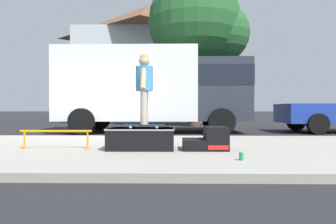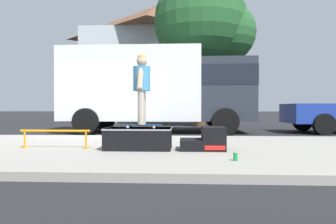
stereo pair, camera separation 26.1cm
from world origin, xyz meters
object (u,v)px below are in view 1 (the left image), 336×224
at_px(soda_can, 241,156).
at_px(street_tree_main, 199,25).
at_px(skate_box, 141,138).
at_px(grind_rail, 56,135).
at_px(skateboard, 144,125).
at_px(kicker_ramp, 209,140).
at_px(box_truck, 154,87).
at_px(skater_kid, 144,83).

distance_m(soda_can, street_tree_main, 11.43).
height_order(skate_box, soda_can, skate_box).
relative_size(grind_rail, skateboard, 1.77).
height_order(kicker_ramp, grind_rail, kicker_ramp).
bearing_deg(box_truck, street_tree_main, 61.23).
xyz_separation_m(skate_box, kicker_ramp, (1.29, -0.00, -0.04)).
bearing_deg(grind_rail, skater_kid, -2.71).
height_order(skateboard, skater_kid, skater_kid).
xyz_separation_m(skate_box, skater_kid, (0.06, -0.01, 1.05)).
xyz_separation_m(kicker_ramp, grind_rail, (-2.95, 0.07, 0.09)).
bearing_deg(grind_rail, kicker_ramp, -1.33).
bearing_deg(soda_can, skater_kid, 143.03).
distance_m(skate_box, skater_kid, 1.05).
bearing_deg(street_tree_main, kicker_ramp, -93.75).
bearing_deg(box_truck, grind_rail, -105.94).
distance_m(soda_can, box_truck, 7.14).
relative_size(skateboard, soda_can, 6.25).
relative_size(grind_rail, skater_kid, 1.04).
bearing_deg(skater_kid, soda_can, -36.97).
xyz_separation_m(grind_rail, soda_can, (3.30, -1.27, -0.20)).
bearing_deg(skate_box, box_truck, 91.01).
bearing_deg(box_truck, kicker_ramp, -75.99).
bearing_deg(skate_box, skater_kid, -12.33).
relative_size(skate_box, skater_kid, 0.94).
xyz_separation_m(soda_can, street_tree_main, (0.25, 10.38, 4.79)).
bearing_deg(street_tree_main, skateboard, -101.25).
bearing_deg(soda_can, skate_box, 143.77).
bearing_deg(kicker_ramp, skateboard, -179.39).
relative_size(kicker_ramp, street_tree_main, 0.11).
distance_m(grind_rail, street_tree_main, 10.80).
height_order(kicker_ramp, street_tree_main, street_tree_main).
distance_m(skate_box, street_tree_main, 10.45).
relative_size(grind_rail, soda_can, 11.06).
bearing_deg(skateboard, soda_can, -36.97).
bearing_deg(kicker_ramp, skate_box, 179.98).
xyz_separation_m(grind_rail, skateboard, (1.73, -0.08, 0.19)).
relative_size(box_truck, street_tree_main, 0.94).
distance_m(skate_box, box_truck, 5.72).
height_order(skate_box, grind_rail, skate_box).
relative_size(skateboard, box_truck, 0.11).
bearing_deg(street_tree_main, box_truck, -118.77).
distance_m(grind_rail, skateboard, 1.74).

